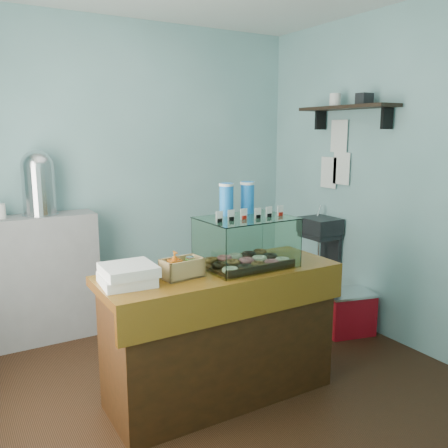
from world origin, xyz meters
TOP-DOWN VIEW (x-y plane):
  - ground at (0.00, 0.00)m, footprint 3.50×3.50m
  - room_shell at (0.03, 0.01)m, footprint 3.54×3.04m
  - counter at (0.00, -0.25)m, footprint 1.60×0.60m
  - back_shelf at (-0.90, 1.32)m, footprint 1.00×0.32m
  - display_case at (0.20, -0.23)m, footprint 0.62×0.46m
  - condiment_crate at (-0.29, -0.28)m, footprint 0.26×0.17m
  - pastry_boxes at (-0.63, -0.24)m, footprint 0.32×0.32m
  - coffee_urn at (-0.83, 1.33)m, footprint 0.30×0.30m
  - red_cooler at (1.51, 0.07)m, footprint 0.50×0.43m

SIDE VIEW (x-z plane):
  - ground at x=0.00m, z-range 0.00..0.00m
  - red_cooler at x=1.51m, z-range 0.00..0.39m
  - counter at x=0.00m, z-range 0.01..0.91m
  - back_shelf at x=-0.90m, z-range 0.00..1.10m
  - pastry_boxes at x=-0.63m, z-range 0.90..1.02m
  - condiment_crate at x=-0.29m, z-range 0.88..1.05m
  - display_case at x=0.20m, z-range 0.80..1.35m
  - coffee_urn at x=-0.83m, z-range 1.11..1.66m
  - room_shell at x=0.03m, z-range 0.30..3.12m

